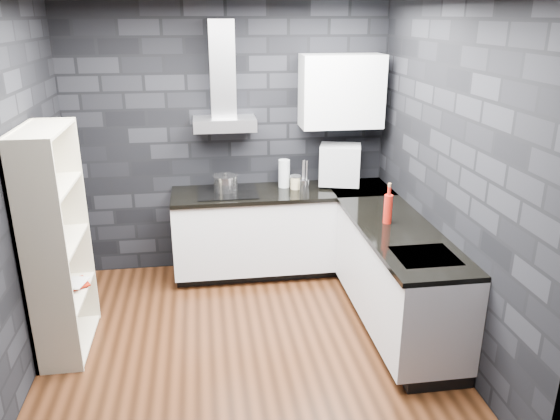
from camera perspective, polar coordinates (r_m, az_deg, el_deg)
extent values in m
plane|color=#402111|center=(4.63, -3.59, -13.87)|extent=(3.20, 3.20, 0.00)
cube|color=black|center=(5.61, -5.33, 7.23)|extent=(3.20, 0.05, 2.70)
cube|color=black|center=(2.54, -1.04, -8.68)|extent=(3.20, 0.05, 2.70)
cube|color=black|center=(4.25, -26.41, 1.10)|extent=(0.05, 3.20, 2.70)
cube|color=black|center=(4.46, 17.35, 3.10)|extent=(0.05, 3.20, 2.70)
cube|color=black|center=(5.81, 0.19, -5.81)|extent=(2.18, 0.50, 0.10)
cube|color=black|center=(4.95, 12.26, -11.22)|extent=(0.50, 1.78, 0.10)
cube|color=white|center=(5.60, 0.26, -2.01)|extent=(2.20, 0.60, 0.76)
cube|color=white|center=(4.73, 12.18, -6.80)|extent=(0.60, 1.80, 0.76)
cube|color=black|center=(5.46, 0.28, 1.85)|extent=(2.20, 0.62, 0.04)
cube|color=black|center=(4.56, 12.42, -2.31)|extent=(0.62, 1.80, 0.04)
cube|color=black|center=(5.64, 8.34, 2.22)|extent=(0.62, 0.62, 0.04)
cube|color=silver|center=(5.37, -5.82, 8.95)|extent=(0.60, 0.34, 0.12)
cube|color=silver|center=(5.37, -6.05, 14.44)|extent=(0.24, 0.20, 0.90)
cube|color=silver|center=(5.49, 6.43, 12.23)|extent=(0.80, 0.35, 0.70)
cube|color=black|center=(5.41, -5.51, 1.88)|extent=(0.58, 0.50, 0.01)
cube|color=silver|center=(4.14, 14.94, -4.69)|extent=(0.44, 0.40, 0.01)
cylinder|color=#B1B1B5|center=(5.42, -5.70, 2.76)|extent=(0.27, 0.27, 0.14)
cylinder|color=silver|center=(5.53, 0.44, 3.84)|extent=(0.15, 0.15, 0.28)
cylinder|color=tan|center=(5.49, 1.63, 2.86)|extent=(0.12, 0.12, 0.12)
cylinder|color=#B1B1B5|center=(5.41, 2.54, 2.57)|extent=(0.11, 0.11, 0.12)
cube|color=#A6A8AD|center=(5.57, 6.28, 4.74)|extent=(0.47, 0.41, 0.40)
cylinder|color=#9F190F|center=(4.65, 11.21, 0.09)|extent=(0.08, 0.08, 0.25)
cube|color=beige|center=(4.53, -22.30, -3.27)|extent=(0.45, 0.84, 1.80)
imported|color=white|center=(4.39, -22.79, -3.58)|extent=(0.22, 0.22, 0.05)
imported|color=#901506|center=(4.77, -21.52, -6.36)|extent=(0.15, 0.09, 0.22)
imported|color=#B2B2B2|center=(4.78, -21.53, -6.01)|extent=(0.16, 0.06, 0.21)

